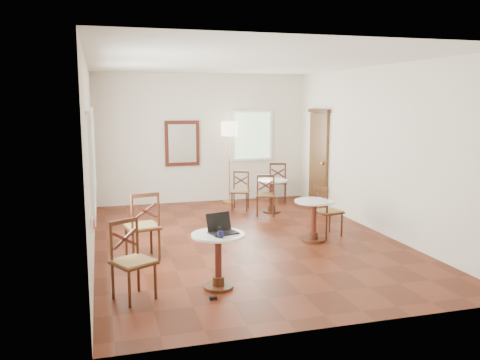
% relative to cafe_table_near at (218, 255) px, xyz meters
% --- Properties ---
extents(ground, '(7.00, 7.00, 0.00)m').
position_rel_cafe_table_near_xyz_m(ground, '(0.96, 2.08, -0.44)').
color(ground, '#531D0E').
rests_on(ground, ground).
extents(room_shell, '(5.02, 7.02, 3.01)m').
position_rel_cafe_table_near_xyz_m(room_shell, '(0.90, 2.35, 1.44)').
color(room_shell, silver).
rests_on(room_shell, ground).
extents(cafe_table_near, '(0.68, 0.68, 0.72)m').
position_rel_cafe_table_near_xyz_m(cafe_table_near, '(0.00, 0.00, 0.00)').
color(cafe_table_near, '#411F10').
rests_on(cafe_table_near, ground).
extents(cafe_table_mid, '(0.67, 0.67, 0.71)m').
position_rel_cafe_table_near_xyz_m(cafe_table_mid, '(2.07, 1.68, -0.01)').
color(cafe_table_mid, '#411F10').
rests_on(cafe_table_mid, ground).
extents(cafe_table_back, '(0.67, 0.67, 0.70)m').
position_rel_cafe_table_near_xyz_m(cafe_table_back, '(2.13, 4.00, -0.01)').
color(cafe_table_back, '#411F10').
rests_on(cafe_table_back, ground).
extents(chair_near_a, '(0.57, 0.57, 1.05)m').
position_rel_cafe_table_near_xyz_m(chair_near_a, '(-0.82, 1.44, 0.08)').
color(chair_near_a, '#411F10').
rests_on(chair_near_a, ground).
extents(chair_near_b, '(0.60, 0.60, 0.96)m').
position_rel_cafe_table_near_xyz_m(chair_near_b, '(-1.07, -0.05, 0.03)').
color(chair_near_b, '#411F10').
rests_on(chair_near_b, ground).
extents(chair_mid_a, '(0.51, 0.51, 0.88)m').
position_rel_cafe_table_near_xyz_m(chair_mid_a, '(1.90, 3.76, -0.01)').
color(chair_mid_a, '#411F10').
rests_on(chair_mid_a, ground).
extents(chair_mid_b, '(0.49, 0.49, 0.90)m').
position_rel_cafe_table_near_xyz_m(chair_mid_b, '(2.44, 1.94, 0.00)').
color(chair_mid_b, '#411F10').
rests_on(chair_mid_b, ground).
extents(chair_back_a, '(0.56, 0.56, 0.94)m').
position_rel_cafe_table_near_xyz_m(chair_back_a, '(2.68, 5.12, 0.02)').
color(chair_back_a, '#411F10').
rests_on(chair_back_a, ground).
extents(chair_back_b, '(0.51, 0.51, 0.85)m').
position_rel_cafe_table_near_xyz_m(chair_back_b, '(1.55, 4.43, -0.02)').
color(chair_back_b, '#411F10').
rests_on(chair_back_b, ground).
extents(floor_lamp, '(0.37, 0.37, 1.90)m').
position_rel_cafe_table_near_xyz_m(floor_lamp, '(1.51, 5.23, 1.17)').
color(floor_lamp, '#BF8C3F').
rests_on(floor_lamp, ground).
extents(laptop, '(0.40, 0.36, 0.24)m').
position_rel_cafe_table_near_xyz_m(laptop, '(0.05, 0.04, 0.33)').
color(laptop, black).
rests_on(laptop, cafe_table_near).
extents(mouse, '(0.12, 0.08, 0.04)m').
position_rel_cafe_table_near_xyz_m(mouse, '(-0.03, -0.16, 0.29)').
color(mouse, black).
rests_on(mouse, cafe_table_near).
extents(navy_mug, '(0.10, 0.07, 0.08)m').
position_rel_cafe_table_near_xyz_m(navy_mug, '(-0.01, -0.19, 0.31)').
color(navy_mug, '#101035').
rests_on(navy_mug, cafe_table_near).
extents(water_glass, '(0.06, 0.06, 0.09)m').
position_rel_cafe_table_near_xyz_m(water_glass, '(0.02, 0.02, 0.32)').
color(water_glass, white).
rests_on(water_glass, cafe_table_near).
extents(power_adapter, '(0.09, 0.05, 0.04)m').
position_rel_cafe_table_near_xyz_m(power_adapter, '(-0.15, -0.34, -0.43)').
color(power_adapter, black).
rests_on(power_adapter, ground).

